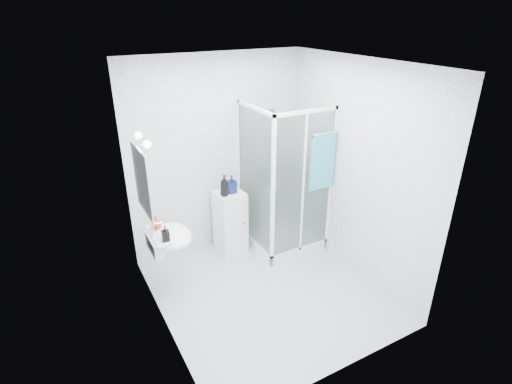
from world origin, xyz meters
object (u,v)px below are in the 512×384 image
shampoo_bottle_b (232,184)px  soap_dispenser_orange (156,223)px  storage_cabinet (230,222)px  hand_towel (323,160)px  soap_dispenser_black (165,233)px  wall_basin (168,238)px  shampoo_bottle_a (224,185)px  shower_enclosure (281,218)px

shampoo_bottle_b → soap_dispenser_orange: bearing=-158.4°
storage_cabinet → hand_towel: (0.96, -0.66, 0.94)m
shampoo_bottle_b → storage_cabinet: bearing=167.0°
hand_towel → soap_dispenser_black: 2.09m
hand_towel → soap_dispenser_orange: hand_towel is taller
soap_dispenser_black → soap_dispenser_orange: bearing=94.8°
hand_towel → soap_dispenser_orange: (-2.06, 0.20, -0.43)m
shampoo_bottle_b → soap_dispenser_black: bearing=-146.8°
wall_basin → soap_dispenser_orange: 0.21m
shampoo_bottle_a → shampoo_bottle_b: size_ratio=1.20×
shampoo_bottle_a → shampoo_bottle_b: (0.12, 0.04, -0.02)m
shower_enclosure → shampoo_bottle_b: bearing=157.8°
shower_enclosure → soap_dispenser_black: 1.85m
shampoo_bottle_a → hand_towel: bearing=-30.3°
shower_enclosure → hand_towel: size_ratio=2.76×
shower_enclosure → wall_basin: bearing=-169.2°
shampoo_bottle_b → shampoo_bottle_a: bearing=-163.2°
wall_basin → soap_dispenser_black: soap_dispenser_black is taller
wall_basin → shampoo_bottle_a: size_ratio=1.96×
shower_enclosure → shampoo_bottle_b: shower_enclosure is taller
soap_dispenser_orange → soap_dispenser_black: size_ratio=0.94×
hand_towel → shampoo_bottle_a: bearing=149.7°
shampoo_bottle_a → soap_dispenser_black: size_ratio=1.67×
shower_enclosure → storage_cabinet: (-0.64, 0.26, -0.01)m
hand_towel → shampoo_bottle_b: (-0.93, 0.65, -0.38)m
hand_towel → shampoo_bottle_b: bearing=145.1°
hand_towel → wall_basin: bearing=177.5°
shower_enclosure → hand_towel: shower_enclosure is taller
wall_basin → soap_dispenser_black: bearing=-112.3°
wall_basin → hand_towel: size_ratio=0.77×
shampoo_bottle_a → soap_dispenser_orange: bearing=-157.9°
shower_enclosure → wall_basin: (-1.66, -0.32, 0.35)m
storage_cabinet → hand_towel: size_ratio=1.20×
shower_enclosure → soap_dispenser_orange: bearing=-173.5°
hand_towel → soap_dispenser_orange: 2.12m
shower_enclosure → shampoo_bottle_b: 0.86m
hand_towel → shampoo_bottle_a: size_ratio=2.54×
wall_basin → storage_cabinet: 1.22m
shampoo_bottle_a → soap_dispenser_orange: size_ratio=1.78×
soap_dispenser_black → wall_basin: bearing=67.7°
shower_enclosure → storage_cabinet: bearing=158.2°
hand_towel → soap_dispenser_orange: size_ratio=4.52×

